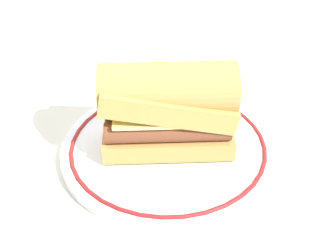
# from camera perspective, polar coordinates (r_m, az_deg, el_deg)

# --- Properties ---
(ground_plane) EXTENTS (1.50, 1.50, 0.00)m
(ground_plane) POSITION_cam_1_polar(r_m,az_deg,el_deg) (0.63, 3.25, -3.91)
(ground_plane) COLOR beige
(plate) EXTENTS (0.29, 0.29, 0.01)m
(plate) POSITION_cam_1_polar(r_m,az_deg,el_deg) (0.64, 0.00, -2.68)
(plate) COLOR white
(plate) RESTS_ON ground_plane
(sausage_sandwich) EXTENTS (0.19, 0.13, 0.12)m
(sausage_sandwich) POSITION_cam_1_polar(r_m,az_deg,el_deg) (0.59, 0.00, 2.47)
(sausage_sandwich) COLOR tan
(sausage_sandwich) RESTS_ON plate
(butter_knife) EXTENTS (0.10, 0.12, 0.01)m
(butter_knife) POSITION_cam_1_polar(r_m,az_deg,el_deg) (0.81, 5.26, 6.61)
(butter_knife) COLOR silver
(butter_knife) RESTS_ON ground_plane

